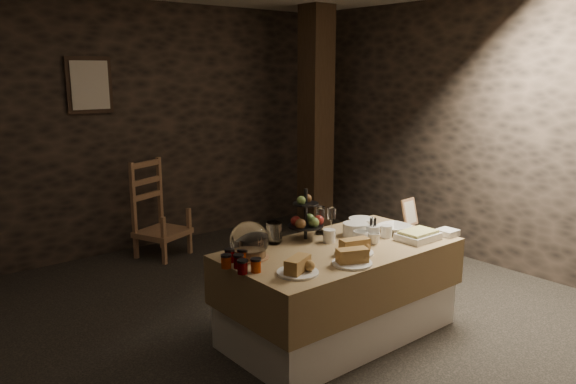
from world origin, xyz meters
TOP-DOWN VIEW (x-y plane):
  - ground_plane at (0.00, 0.00)m, footprint 5.50×5.00m
  - room_shell at (0.00, 0.00)m, footprint 5.52×5.02m
  - buffet_table at (0.50, -0.38)m, footprint 1.70×0.90m
  - chair at (0.35, 2.12)m, footprint 0.60×0.58m
  - timber_column at (2.14, 1.68)m, footprint 0.30×0.30m
  - framed_picture at (-0.15, 2.47)m, footprint 0.45×0.04m
  - plate_stack_a at (0.77, -0.27)m, footprint 0.19×0.19m
  - plate_stack_b at (0.95, -0.16)m, footprint 0.20×0.20m
  - cutlery_holder at (0.76, -0.45)m, footprint 0.10×0.10m
  - cup_a at (0.66, -0.42)m, footprint 0.14×0.14m
  - cup_b at (0.73, -0.49)m, footprint 0.12×0.12m
  - mug_c at (0.51, -0.26)m, footprint 0.09×0.09m
  - mug_d at (0.93, -0.44)m, footprint 0.08×0.08m
  - bowl at (1.08, -0.39)m, footprint 0.24×0.24m
  - cake_dome at (-0.14, -0.17)m, footprint 0.26×0.26m
  - fruit_stand at (0.44, -0.09)m, footprint 0.27×0.27m
  - bread_platter_left at (-0.08, -0.60)m, footprint 0.26×0.26m
  - bread_platter_center at (0.30, -0.70)m, footprint 0.26×0.26m
  - bread_platter_right at (0.47, -0.55)m, footprint 0.26×0.26m
  - jam_jars at (-0.29, -0.28)m, footprint 0.20×0.32m
  - tart_dish at (1.06, -0.63)m, footprint 0.30×0.22m
  - square_dish at (1.32, -0.70)m, footprint 0.14×0.14m
  - menu_frame at (1.38, -0.29)m, footprint 0.18×0.08m
  - storage_jar_a at (0.18, -0.03)m, footprint 0.10×0.10m
  - storage_jar_b at (0.23, 0.01)m, footprint 0.09×0.09m

SIDE VIEW (x-z plane):
  - ground_plane at x=0.00m, z-range -0.01..0.01m
  - buffet_table at x=0.50m, z-range 0.05..0.72m
  - chair at x=0.35m, z-range 0.05..0.83m
  - square_dish at x=1.32m, z-range 0.67..0.72m
  - bowl at x=1.08m, z-range 0.67..0.73m
  - tart_dish at x=1.06m, z-range 0.67..0.74m
  - jam_jars at x=-0.29m, z-range 0.67..0.75m
  - bread_platter_left at x=-0.08m, z-range 0.66..0.76m
  - bread_platter_center at x=0.30m, z-range 0.66..0.76m
  - bread_platter_right at x=0.47m, z-range 0.66..0.76m
  - cup_b at x=0.73m, z-range 0.67..0.75m
  - plate_stack_b at x=0.95m, z-range 0.67..0.76m
  - mug_d at x=0.93m, z-range 0.67..0.76m
  - cup_a at x=0.66m, z-range 0.67..0.76m
  - mug_c at x=0.51m, z-range 0.67..0.77m
  - plate_stack_a at x=0.77m, z-range 0.67..0.77m
  - cutlery_holder at x=0.76m, z-range 0.67..0.79m
  - storage_jar_b at x=0.23m, z-range 0.67..0.81m
  - storage_jar_a at x=0.18m, z-range 0.67..0.83m
  - menu_frame at x=1.38m, z-range 0.65..0.87m
  - cake_dome at x=-0.14m, z-range 0.65..0.91m
  - fruit_stand at x=0.44m, z-range 0.63..1.01m
  - timber_column at x=2.14m, z-range 0.00..2.60m
  - room_shell at x=0.00m, z-range 0.26..2.86m
  - framed_picture at x=-0.15m, z-range 1.47..2.02m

